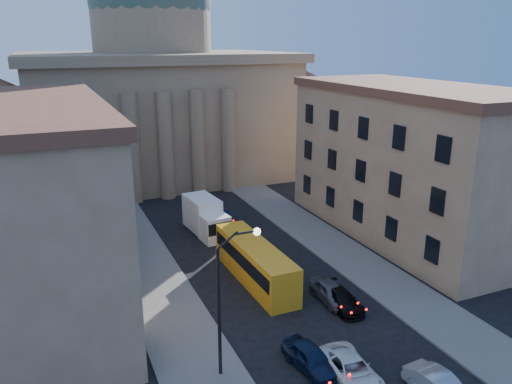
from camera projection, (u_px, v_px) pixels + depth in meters
sidewalk_left at (163, 299)px, 37.38m from camera, size 5.00×60.00×0.15m
sidewalk_right at (354, 261)px, 43.84m from camera, size 5.00×60.00×0.15m
church at (156, 90)px, 70.03m from camera, size 68.02×28.76×36.60m
building_left at (27, 205)px, 35.51m from camera, size 11.60×26.60×14.70m
building_right at (409, 161)px, 48.42m from camera, size 11.60×26.60×14.70m
street_lamp at (228, 292)px, 27.66m from camera, size 2.62×0.44×8.83m
car_left_near at (311, 358)px, 29.33m from camera, size 2.27×4.56×1.49m
car_left_mid at (351, 370)px, 28.39m from camera, size 2.65×5.12×1.38m
car_right_mid at (342, 299)px, 36.18m from camera, size 1.98×4.52×1.29m
car_right_far at (331, 292)px, 37.01m from camera, size 1.86×4.38×1.48m
car_right_distant at (223, 217)px, 53.13m from camera, size 1.72×3.94×1.26m
city_bus at (255, 261)px, 39.95m from camera, size 2.77×11.13×3.12m
box_truck at (206, 218)px, 49.71m from camera, size 3.16×6.69×3.55m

